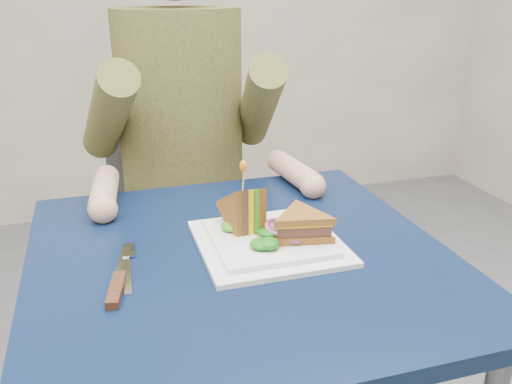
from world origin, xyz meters
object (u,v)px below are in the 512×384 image
object	(u,v)px
sandwich_flat	(302,225)
plate	(269,241)
table	(241,290)
knife	(118,284)
fork	(128,268)
sandwich_upright	(244,212)
diner	(181,93)
chair	(181,206)

from	to	relation	value
sandwich_flat	plate	bearing A→B (deg)	155.56
table	sandwich_flat	world-z (taller)	sandwich_flat
knife	sandwich_flat	bearing A→B (deg)	7.61
plate	fork	world-z (taller)	plate
sandwich_upright	diner	bearing A→B (deg)	92.51
diner	knife	size ratio (longest dim) A/B	3.37
sandwich_upright	fork	size ratio (longest dim) A/B	0.73
chair	sandwich_upright	world-z (taller)	chair
plate	knife	xyz separation A→B (m)	(-0.28, -0.07, -0.00)
plate	sandwich_upright	size ratio (longest dim) A/B	1.97
table	diner	distance (m)	0.65
diner	plate	size ratio (longest dim) A/B	2.87
sandwich_flat	fork	xyz separation A→B (m)	(-0.31, 0.01, -0.04)
chair	sandwich_upright	size ratio (longest dim) A/B	7.05
chair	diner	world-z (taller)	diner
table	sandwich_upright	world-z (taller)	sandwich_upright
table	chair	xyz separation A→B (m)	(0.00, 0.70, -0.11)
sandwich_upright	knife	distance (m)	0.27
diner	sandwich_flat	distance (m)	0.63
fork	diner	bearing A→B (deg)	71.42
plate	sandwich_flat	xyz separation A→B (m)	(0.05, -0.02, 0.04)
table	sandwich_flat	bearing A→B (deg)	-6.47
sandwich_flat	sandwich_upright	world-z (taller)	sandwich_upright
plate	knife	world-z (taller)	plate
fork	sandwich_flat	bearing A→B (deg)	-1.55
table	plate	xyz separation A→B (m)	(0.06, 0.01, 0.09)
table	diner	bearing A→B (deg)	90.00
table	sandwich_upright	distance (m)	0.15
plate	sandwich_upright	bearing A→B (deg)	128.46
sandwich_upright	fork	bearing A→B (deg)	-164.65
table	sandwich_flat	distance (m)	0.17
sandwich_flat	fork	world-z (taller)	sandwich_flat
chair	sandwich_upright	distance (m)	0.69
sandwich_flat	knife	xyz separation A→B (m)	(-0.34, -0.04, -0.04)
table	chair	size ratio (longest dim) A/B	0.81
chair	sandwich_flat	size ratio (longest dim) A/B	6.12
fork	table	bearing A→B (deg)	1.26
chair	diner	size ratio (longest dim) A/B	1.25
table	sandwich_flat	xyz separation A→B (m)	(0.11, -0.01, 0.12)
table	plate	size ratio (longest dim) A/B	2.88
table	knife	xyz separation A→B (m)	(-0.22, -0.06, 0.09)
diner	sandwich_upright	size ratio (longest dim) A/B	5.65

